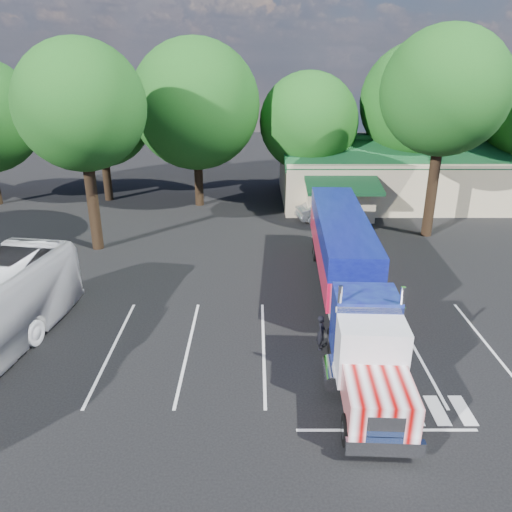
{
  "coord_description": "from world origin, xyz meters",
  "views": [
    {
      "loc": [
        -0.35,
        -24.16,
        11.45
      ],
      "look_at": [
        -0.31,
        -0.44,
        2.0
      ],
      "focal_mm": 35.0,
      "sensor_mm": 36.0,
      "label": 1
    }
  ],
  "objects_px": {
    "semi_truck": "(346,262)",
    "woman": "(321,332)",
    "silver_sedan": "(326,211)",
    "bicycle": "(356,262)"
  },
  "relations": [
    {
      "from": "semi_truck",
      "to": "silver_sedan",
      "type": "distance_m",
      "value": 14.0
    },
    {
      "from": "bicycle",
      "to": "silver_sedan",
      "type": "bearing_deg",
      "value": 56.29
    },
    {
      "from": "woman",
      "to": "bicycle",
      "type": "relative_size",
      "value": 0.99
    },
    {
      "from": "silver_sedan",
      "to": "semi_truck",
      "type": "bearing_deg",
      "value": 161.24
    },
    {
      "from": "woman",
      "to": "silver_sedan",
      "type": "distance_m",
      "value": 18.11
    },
    {
      "from": "woman",
      "to": "semi_truck",
      "type": "bearing_deg",
      "value": -8.52
    },
    {
      "from": "semi_truck",
      "to": "silver_sedan",
      "type": "bearing_deg",
      "value": 88.85
    },
    {
      "from": "woman",
      "to": "bicycle",
      "type": "xyz_separation_m",
      "value": [
        3.09,
        8.6,
        -0.36
      ]
    },
    {
      "from": "semi_truck",
      "to": "woman",
      "type": "relative_size",
      "value": 12.63
    },
    {
      "from": "bicycle",
      "to": "woman",
      "type": "bearing_deg",
      "value": -146.57
    }
  ]
}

